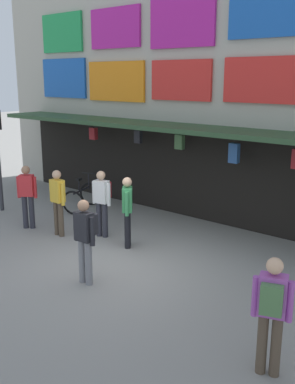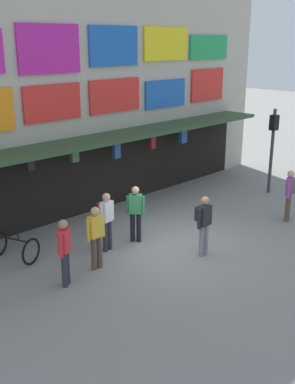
{
  "view_description": "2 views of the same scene",
  "coord_description": "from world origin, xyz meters",
  "px_view_note": "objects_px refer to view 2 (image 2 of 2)",
  "views": [
    {
      "loc": [
        6.3,
        -6.28,
        3.9
      ],
      "look_at": [
        0.28,
        0.79,
        1.53
      ],
      "focal_mm": 42.3,
      "sensor_mm": 36.0,
      "label": 1
    },
    {
      "loc": [
        -9.08,
        -8.09,
        5.62
      ],
      "look_at": [
        -0.3,
        0.84,
        1.51
      ],
      "focal_mm": 43.63,
      "sensor_mm": 36.0,
      "label": 2
    }
  ],
  "objects_px": {
    "bicycle_parked": "(14,247)",
    "pedestrian_in_blue": "(204,221)",
    "traffic_light_far": "(273,138)",
    "pedestrian_in_purple": "(64,249)",
    "pedestrian_in_black": "(136,211)",
    "pedestrian_in_red": "(106,217)",
    "pedestrian_in_yellow": "(96,234)",
    "pedestrian_in_white": "(290,192)"
  },
  "relations": [
    {
      "from": "bicycle_parked",
      "to": "pedestrian_in_yellow",
      "type": "height_order",
      "value": "pedestrian_in_yellow"
    },
    {
      "from": "pedestrian_in_black",
      "to": "pedestrian_in_red",
      "type": "bearing_deg",
      "value": 172.3
    },
    {
      "from": "traffic_light_far",
      "to": "pedestrian_in_blue",
      "type": "bearing_deg",
      "value": -164.41
    },
    {
      "from": "bicycle_parked",
      "to": "pedestrian_in_yellow",
      "type": "relative_size",
      "value": 0.8
    },
    {
      "from": "pedestrian_in_white",
      "to": "pedestrian_in_purple",
      "type": "distance_m",
      "value": 7.74
    },
    {
      "from": "traffic_light_far",
      "to": "pedestrian_in_purple",
      "type": "height_order",
      "value": "traffic_light_far"
    },
    {
      "from": "pedestrian_in_black",
      "to": "pedestrian_in_white",
      "type": "bearing_deg",
      "value": -25.92
    },
    {
      "from": "pedestrian_in_white",
      "to": "pedestrian_in_black",
      "type": "relative_size",
      "value": 1.0
    },
    {
      "from": "pedestrian_in_black",
      "to": "pedestrian_in_blue",
      "type": "bearing_deg",
      "value": -70.05
    },
    {
      "from": "pedestrian_in_white",
      "to": "pedestrian_in_red",
      "type": "relative_size",
      "value": 1.0
    },
    {
      "from": "pedestrian_in_red",
      "to": "pedestrian_in_purple",
      "type": "xyz_separation_m",
      "value": [
        -1.95,
        -0.82,
        -0.04
      ]
    },
    {
      "from": "bicycle_parked",
      "to": "pedestrian_in_yellow",
      "type": "distance_m",
      "value": 2.36
    },
    {
      "from": "pedestrian_in_white",
      "to": "pedestrian_in_black",
      "type": "xyz_separation_m",
      "value": [
        -4.65,
        2.26,
        -0.04
      ]
    },
    {
      "from": "bicycle_parked",
      "to": "pedestrian_in_blue",
      "type": "bearing_deg",
      "value": -40.65
    },
    {
      "from": "traffic_light_far",
      "to": "pedestrian_in_blue",
      "type": "height_order",
      "value": "traffic_light_far"
    },
    {
      "from": "pedestrian_in_blue",
      "to": "pedestrian_in_black",
      "type": "height_order",
      "value": "same"
    },
    {
      "from": "pedestrian_in_red",
      "to": "pedestrian_in_yellow",
      "type": "relative_size",
      "value": 1.0
    },
    {
      "from": "pedestrian_in_red",
      "to": "pedestrian_in_purple",
      "type": "height_order",
      "value": "same"
    },
    {
      "from": "pedestrian_in_black",
      "to": "pedestrian_in_purple",
      "type": "relative_size",
      "value": 1.0
    },
    {
      "from": "bicycle_parked",
      "to": "pedestrian_in_black",
      "type": "distance_m",
      "value": 3.47
    },
    {
      "from": "bicycle_parked",
      "to": "pedestrian_in_red",
      "type": "distance_m",
      "value": 2.56
    },
    {
      "from": "pedestrian_in_blue",
      "to": "pedestrian_in_red",
      "type": "bearing_deg",
      "value": 129.19
    },
    {
      "from": "bicycle_parked",
      "to": "pedestrian_in_white",
      "type": "bearing_deg",
      "value": -24.98
    },
    {
      "from": "pedestrian_in_black",
      "to": "pedestrian_in_yellow",
      "type": "distance_m",
      "value": 1.94
    },
    {
      "from": "pedestrian_in_black",
      "to": "pedestrian_in_yellow",
      "type": "relative_size",
      "value": 1.0
    },
    {
      "from": "pedestrian_in_black",
      "to": "pedestrian_in_purple",
      "type": "distance_m",
      "value": 3.01
    },
    {
      "from": "pedestrian_in_black",
      "to": "pedestrian_in_purple",
      "type": "bearing_deg",
      "value": -166.71
    },
    {
      "from": "bicycle_parked",
      "to": "pedestrian_in_yellow",
      "type": "bearing_deg",
      "value": -56.25
    },
    {
      "from": "pedestrian_in_red",
      "to": "pedestrian_in_black",
      "type": "height_order",
      "value": "same"
    },
    {
      "from": "pedestrian_in_white",
      "to": "pedestrian_in_blue",
      "type": "relative_size",
      "value": 1.0
    },
    {
      "from": "pedestrian_in_white",
      "to": "pedestrian_in_yellow",
      "type": "height_order",
      "value": "same"
    },
    {
      "from": "pedestrian_in_white",
      "to": "pedestrian_in_yellow",
      "type": "bearing_deg",
      "value": 165.17
    },
    {
      "from": "traffic_light_far",
      "to": "pedestrian_in_blue",
      "type": "relative_size",
      "value": 1.9
    },
    {
      "from": "bicycle_parked",
      "to": "pedestrian_in_white",
      "type": "relative_size",
      "value": 0.8
    },
    {
      "from": "bicycle_parked",
      "to": "pedestrian_in_white",
      "type": "xyz_separation_m",
      "value": [
        7.79,
        -3.63,
        0.59
      ]
    },
    {
      "from": "pedestrian_in_red",
      "to": "pedestrian_in_blue",
      "type": "height_order",
      "value": "same"
    },
    {
      "from": "pedestrian_in_black",
      "to": "pedestrian_in_purple",
      "type": "height_order",
      "value": "same"
    },
    {
      "from": "pedestrian_in_yellow",
      "to": "pedestrian_in_purple",
      "type": "xyz_separation_m",
      "value": [
        -1.06,
        -0.16,
        0.0
      ]
    },
    {
      "from": "pedestrian_in_red",
      "to": "pedestrian_in_black",
      "type": "bearing_deg",
      "value": -7.7
    },
    {
      "from": "traffic_light_far",
      "to": "pedestrian_in_red",
      "type": "relative_size",
      "value": 1.9
    },
    {
      "from": "pedestrian_in_yellow",
      "to": "pedestrian_in_purple",
      "type": "distance_m",
      "value": 1.07
    },
    {
      "from": "bicycle_parked",
      "to": "pedestrian_in_red",
      "type": "relative_size",
      "value": 0.8
    }
  ]
}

